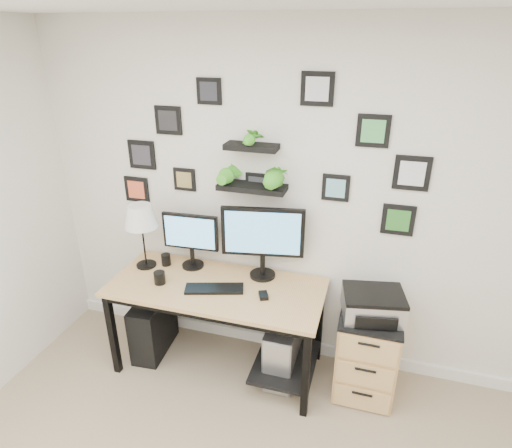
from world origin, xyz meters
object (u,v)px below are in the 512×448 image
(file_cabinet, at_px, (367,351))
(printer, at_px, (373,305))
(mug, at_px, (160,278))
(pc_tower_black, at_px, (154,325))
(pc_tower_grey, at_px, (283,349))
(desk, at_px, (223,298))
(monitor_left, at_px, (191,237))
(monitor_right, at_px, (263,237))
(table_lamp, at_px, (141,218))

(file_cabinet, bearing_deg, printer, -92.20)
(mug, bearing_deg, pc_tower_black, 147.38)
(pc_tower_black, distance_m, pc_tower_grey, 1.11)
(desk, xyz_separation_m, file_cabinet, (1.10, 0.06, -0.29))
(monitor_left, height_order, mug, monitor_left)
(monitor_left, xyz_separation_m, printer, (1.42, -0.15, -0.25))
(monitor_left, xyz_separation_m, pc_tower_black, (-0.30, -0.19, -0.77))
(desk, xyz_separation_m, monitor_right, (0.26, 0.19, 0.46))
(desk, height_order, mug, mug)
(monitor_left, distance_m, monitor_right, 0.58)
(desk, xyz_separation_m, monitor_left, (-0.32, 0.18, 0.39))
(desk, height_order, pc_tower_grey, desk)
(mug, xyz_separation_m, printer, (1.55, 0.15, -0.03))
(pc_tower_black, relative_size, pc_tower_grey, 0.99)
(table_lamp, bearing_deg, monitor_left, 14.22)
(monitor_left, relative_size, table_lamp, 0.87)
(desk, height_order, file_cabinet, desk)
(table_lamp, bearing_deg, printer, -1.82)
(desk, relative_size, pc_tower_black, 3.27)
(file_cabinet, bearing_deg, monitor_right, 171.19)
(monitor_left, distance_m, printer, 1.45)
(pc_tower_grey, distance_m, printer, 0.81)
(monitor_left, bearing_deg, pc_tower_black, -148.05)
(monitor_left, bearing_deg, printer, -6.01)
(mug, bearing_deg, monitor_right, 23.70)
(file_cabinet, relative_size, printer, 1.47)
(monitor_left, bearing_deg, file_cabinet, -4.76)
(monitor_left, height_order, pc_tower_black, monitor_left)
(monitor_right, height_order, pc_tower_grey, monitor_right)
(desk, height_order, monitor_left, monitor_left)
(monitor_left, bearing_deg, mug, -113.67)
(mug, bearing_deg, printer, 5.58)
(desk, relative_size, printer, 3.50)
(mug, height_order, printer, printer)
(mug, bearing_deg, table_lamp, 138.31)
(pc_tower_black, distance_m, printer, 1.80)
(desk, xyz_separation_m, mug, (-0.45, -0.12, 0.17))
(monitor_right, bearing_deg, table_lamp, -173.70)
(desk, relative_size, mug, 16.77)
(pc_tower_black, bearing_deg, printer, -2.65)
(monitor_left, distance_m, pc_tower_grey, 1.13)
(file_cabinet, height_order, printer, printer)
(mug, distance_m, pc_tower_black, 0.59)
(file_cabinet, bearing_deg, mug, -173.28)
(file_cabinet, bearing_deg, desk, -176.97)
(table_lamp, height_order, mug, table_lamp)
(pc_tower_grey, xyz_separation_m, printer, (0.62, 0.02, 0.52))
(monitor_right, relative_size, pc_tower_black, 1.25)
(monitor_left, distance_m, table_lamp, 0.41)
(monitor_right, distance_m, pc_tower_grey, 0.89)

